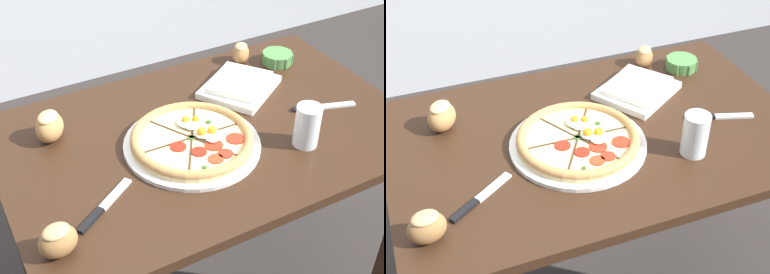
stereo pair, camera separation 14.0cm
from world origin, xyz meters
TOP-DOWN VIEW (x-y plane):
  - dining_table at (0.00, 0.00)m, footprint 1.13×0.73m
  - pizza at (-0.07, -0.04)m, footprint 0.36×0.36m
  - ramekin_bowl at (0.39, 0.22)m, footprint 0.11×0.11m
  - napkin_folded at (0.19, 0.14)m, footprint 0.29×0.28m
  - bread_piece_near at (-0.49, -0.23)m, footprint 0.09×0.08m
  - bread_piece_mid at (0.28, 0.28)m, footprint 0.09×0.09m
  - bread_piece_far at (-0.39, 0.17)m, footprint 0.11×0.12m
  - knife_main at (0.35, -0.06)m, footprint 0.19×0.08m
  - knife_spare at (-0.36, -0.14)m, footprint 0.17×0.13m
  - water_glass at (0.20, -0.17)m, footprint 0.07×0.07m

SIDE VIEW (x-z plane):
  - dining_table at x=0.00m, z-range 0.25..0.99m
  - knife_spare at x=-0.36m, z-range 0.74..0.75m
  - knife_main at x=0.35m, z-range 0.74..0.75m
  - napkin_folded at x=0.19m, z-range 0.74..0.78m
  - ramekin_bowl at x=0.39m, z-range 0.74..0.78m
  - pizza at x=-0.07m, z-range 0.74..0.79m
  - bread_piece_mid at x=0.28m, z-range 0.74..0.81m
  - bread_piece_near at x=-0.49m, z-range 0.74..0.82m
  - bread_piece_far at x=-0.39m, z-range 0.74..0.83m
  - water_glass at x=0.20m, z-range 0.74..0.85m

